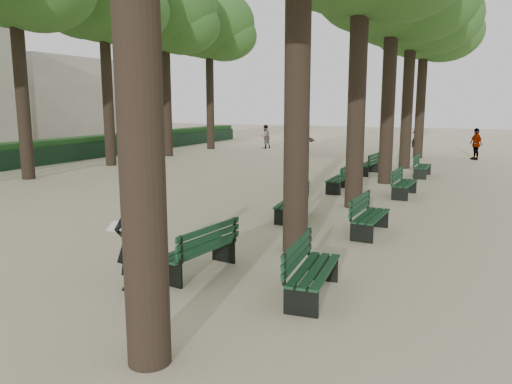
% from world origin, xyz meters
% --- Properties ---
extents(ground, '(120.00, 120.00, 0.00)m').
position_xyz_m(ground, '(0.00, 0.00, 0.00)').
color(ground, beige).
rests_on(ground, ground).
extents(tree_central_4, '(6.00, 6.00, 9.95)m').
position_xyz_m(tree_central_4, '(1.50, 18.00, 7.65)').
color(tree_central_4, '#33261C').
rests_on(tree_central_4, ground).
extents(tree_central_5, '(6.00, 6.00, 9.95)m').
position_xyz_m(tree_central_5, '(1.50, 23.00, 7.65)').
color(tree_central_5, '#33261C').
rests_on(tree_central_5, ground).
extents(tree_far_4, '(6.00, 6.00, 10.45)m').
position_xyz_m(tree_far_4, '(-12.00, 18.00, 8.14)').
color(tree_far_4, '#33261C').
rests_on(tree_far_4, ground).
extents(tree_far_5, '(6.00, 6.00, 10.45)m').
position_xyz_m(tree_far_5, '(-12.00, 23.00, 8.14)').
color(tree_far_5, '#33261C').
rests_on(tree_far_5, ground).
extents(bench_left_0, '(0.79, 1.86, 0.92)m').
position_xyz_m(bench_left_0, '(0.37, 1.00, 0.27)').
color(bench_left_0, black).
rests_on(bench_left_0, ground).
extents(bench_left_1, '(0.77, 1.85, 0.92)m').
position_xyz_m(bench_left_1, '(0.37, 5.79, 0.27)').
color(bench_left_1, black).
rests_on(bench_left_1, ground).
extents(bench_left_2, '(0.62, 1.81, 0.92)m').
position_xyz_m(bench_left_2, '(0.37, 10.48, 0.27)').
color(bench_left_2, black).
rests_on(bench_left_2, ground).
extents(bench_left_3, '(0.67, 1.83, 0.92)m').
position_xyz_m(bench_left_3, '(0.37, 15.12, 0.27)').
color(bench_left_3, black).
rests_on(bench_left_3, ground).
extents(bench_right_0, '(0.74, 1.85, 0.92)m').
position_xyz_m(bench_right_0, '(2.63, 0.78, 0.27)').
color(bench_right_0, black).
rests_on(bench_right_0, ground).
extents(bench_right_1, '(0.63, 1.82, 0.92)m').
position_xyz_m(bench_right_1, '(2.63, 5.06, 0.27)').
color(bench_right_1, black).
rests_on(bench_right_1, ground).
extents(bench_right_2, '(0.64, 1.82, 0.92)m').
position_xyz_m(bench_right_2, '(2.63, 10.40, 0.27)').
color(bench_right_2, black).
rests_on(bench_right_2, ground).
extents(bench_right_3, '(0.58, 1.80, 0.92)m').
position_xyz_m(bench_right_3, '(2.63, 15.37, 0.27)').
color(bench_right_3, black).
rests_on(bench_right_3, ground).
extents(man_with_map, '(0.69, 0.72, 1.62)m').
position_xyz_m(man_with_map, '(-0.21, -0.15, 0.81)').
color(man_with_map, black).
rests_on(man_with_map, ground).
extents(pedestrian_c, '(0.86, 1.04, 1.73)m').
position_xyz_m(pedestrian_c, '(4.48, 23.39, 0.87)').
color(pedestrian_c, '#262628').
rests_on(pedestrian_c, ground).
extents(pedestrian_a, '(0.64, 0.84, 1.61)m').
position_xyz_m(pedestrian_a, '(-8.83, 24.97, 0.80)').
color(pedestrian_a, '#262628').
rests_on(pedestrian_a, ground).
extents(pedestrian_b, '(0.71, 1.09, 1.62)m').
position_xyz_m(pedestrian_b, '(1.38, 23.42, 0.81)').
color(pedestrian_b, '#262628').
rests_on(pedestrian_b, ground).
extents(pedestrian_e, '(1.68, 0.56, 1.78)m').
position_xyz_m(pedestrian_e, '(-4.66, 20.93, 0.89)').
color(pedestrian_e, '#262628').
rests_on(pedestrian_e, ground).
extents(fence, '(0.08, 42.00, 0.90)m').
position_xyz_m(fence, '(-15.00, 11.00, 0.45)').
color(fence, black).
rests_on(fence, ground).
extents(hedge, '(1.20, 42.00, 1.20)m').
position_xyz_m(hedge, '(-15.70, 11.00, 0.60)').
color(hedge, '#164017').
rests_on(hedge, ground).
extents(building_far, '(12.00, 16.00, 7.00)m').
position_xyz_m(building_far, '(-33.00, 30.00, 3.50)').
color(building_far, '#B7B2A3').
rests_on(building_far, ground).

